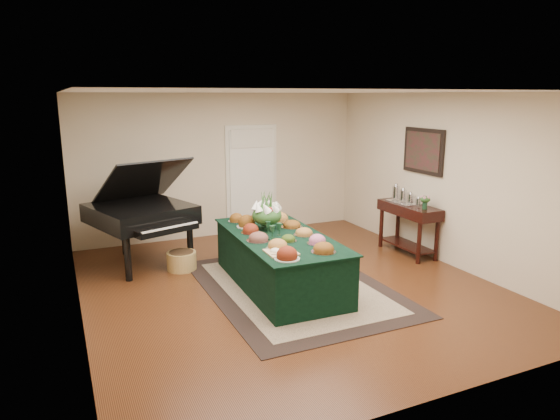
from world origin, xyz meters
name	(u,v)px	position (x,y,z in m)	size (l,w,h in m)	color
ground	(289,286)	(0.00, 0.00, 0.00)	(6.00, 6.00, 0.00)	black
area_rug	(295,287)	(0.06, -0.08, 0.01)	(2.39, 3.35, 0.01)	black
kitchen_doorway	(252,181)	(0.60, 2.97, 1.02)	(1.05, 0.07, 2.10)	silver
buffet_table	(280,261)	(-0.12, 0.06, 0.38)	(1.25, 2.53, 0.75)	black
food_platters	(277,231)	(-0.14, 0.10, 0.80)	(1.06, 2.32, 0.14)	silver
cutting_board	(281,250)	(-0.43, -0.67, 0.79)	(0.37, 0.37, 0.10)	tan
green_goblets	(273,229)	(-0.21, 0.07, 0.84)	(0.22, 0.31, 0.18)	#14331E
floral_centerpiece	(267,212)	(-0.15, 0.42, 1.02)	(0.45, 0.45, 0.45)	#14331E
grand_piano	(141,213)	(-1.70, 1.86, 0.84)	(1.75, 1.94, 1.69)	black
wicker_basket	(182,261)	(-1.22, 1.31, 0.14)	(0.46, 0.46, 0.28)	#A38041
mahogany_sideboard	(409,216)	(2.50, 0.52, 0.66)	(0.45, 1.21, 0.86)	black
tea_service	(405,196)	(2.50, 0.65, 0.98)	(0.34, 0.74, 0.30)	silver
pink_bouquet	(425,200)	(2.50, 0.14, 1.01)	(0.18, 0.18, 0.23)	#14331E
wall_painting	(423,151)	(2.72, 0.52, 1.75)	(0.05, 0.95, 0.75)	black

